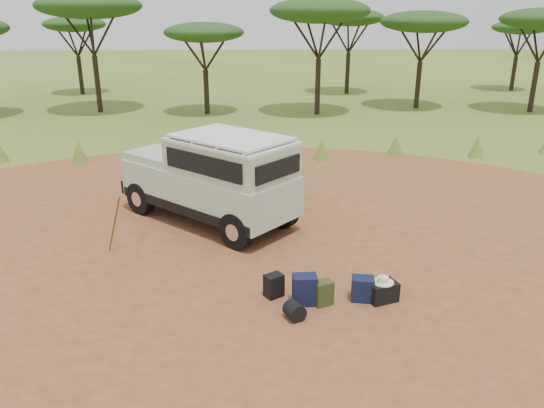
{
  "coord_description": "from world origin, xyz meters",
  "views": [
    {
      "loc": [
        0.27,
        -10.96,
        5.28
      ],
      "look_at": [
        0.79,
        0.78,
        1.0
      ],
      "focal_mm": 35.0,
      "sensor_mm": 36.0,
      "label": 1
    }
  ],
  "objects_px": {
    "backpack_navy": "(305,290)",
    "hard_case": "(382,291)",
    "safari_vehicle": "(213,179)",
    "duffel_navy": "(363,289)",
    "walking_staff": "(114,224)",
    "backpack_black": "(274,286)",
    "backpack_olive": "(323,293)"
  },
  "relations": [
    {
      "from": "duffel_navy",
      "to": "walking_staff",
      "type": "bearing_deg",
      "value": 165.16
    },
    {
      "from": "safari_vehicle",
      "to": "backpack_navy",
      "type": "relative_size",
      "value": 8.33
    },
    {
      "from": "safari_vehicle",
      "to": "backpack_navy",
      "type": "xyz_separation_m",
      "value": [
        1.98,
        -4.34,
        -0.87
      ]
    },
    {
      "from": "backpack_navy",
      "to": "hard_case",
      "type": "distance_m",
      "value": 1.51
    },
    {
      "from": "hard_case",
      "to": "walking_staff",
      "type": "bearing_deg",
      "value": 137.14
    },
    {
      "from": "backpack_navy",
      "to": "hard_case",
      "type": "xyz_separation_m",
      "value": [
        1.51,
        0.05,
        -0.1
      ]
    },
    {
      "from": "backpack_navy",
      "to": "duffel_navy",
      "type": "xyz_separation_m",
      "value": [
        1.13,
        0.09,
        -0.06
      ]
    },
    {
      "from": "walking_staff",
      "to": "backpack_olive",
      "type": "relative_size",
      "value": 3.04
    },
    {
      "from": "walking_staff",
      "to": "hard_case",
      "type": "height_order",
      "value": "walking_staff"
    },
    {
      "from": "safari_vehicle",
      "to": "backpack_navy",
      "type": "height_order",
      "value": "safari_vehicle"
    },
    {
      "from": "walking_staff",
      "to": "duffel_navy",
      "type": "bearing_deg",
      "value": -88.55
    },
    {
      "from": "walking_staff",
      "to": "duffel_navy",
      "type": "xyz_separation_m",
      "value": [
        5.26,
        -2.4,
        -0.47
      ]
    },
    {
      "from": "safari_vehicle",
      "to": "hard_case",
      "type": "xyz_separation_m",
      "value": [
        3.49,
        -4.29,
        -0.98
      ]
    },
    {
      "from": "backpack_navy",
      "to": "duffel_navy",
      "type": "distance_m",
      "value": 1.14
    },
    {
      "from": "backpack_navy",
      "to": "backpack_black",
      "type": "bearing_deg",
      "value": 150.42
    },
    {
      "from": "backpack_navy",
      "to": "duffel_navy",
      "type": "relative_size",
      "value": 1.24
    },
    {
      "from": "safari_vehicle",
      "to": "backpack_olive",
      "type": "xyz_separation_m",
      "value": [
        2.32,
        -4.38,
        -0.93
      ]
    },
    {
      "from": "hard_case",
      "to": "duffel_navy",
      "type": "bearing_deg",
      "value": 155.15
    },
    {
      "from": "safari_vehicle",
      "to": "walking_staff",
      "type": "xyz_separation_m",
      "value": [
        -2.14,
        -1.85,
        -0.46
      ]
    },
    {
      "from": "backpack_navy",
      "to": "hard_case",
      "type": "bearing_deg",
      "value": -0.22
    },
    {
      "from": "backpack_black",
      "to": "hard_case",
      "type": "height_order",
      "value": "backpack_black"
    },
    {
      "from": "backpack_black",
      "to": "backpack_olive",
      "type": "bearing_deg",
      "value": -53.39
    },
    {
      "from": "safari_vehicle",
      "to": "backpack_black",
      "type": "height_order",
      "value": "safari_vehicle"
    },
    {
      "from": "backpack_olive",
      "to": "backpack_black",
      "type": "bearing_deg",
      "value": 134.98
    },
    {
      "from": "backpack_black",
      "to": "duffel_navy",
      "type": "xyz_separation_m",
      "value": [
        1.71,
        -0.21,
        0.0
      ]
    },
    {
      "from": "backpack_black",
      "to": "duffel_navy",
      "type": "bearing_deg",
      "value": -39.88
    },
    {
      "from": "walking_staff",
      "to": "backpack_navy",
      "type": "xyz_separation_m",
      "value": [
        4.12,
        -2.49,
        -0.41
      ]
    },
    {
      "from": "walking_staff",
      "to": "backpack_olive",
      "type": "xyz_separation_m",
      "value": [
        4.47,
        -2.54,
        -0.46
      ]
    },
    {
      "from": "safari_vehicle",
      "to": "hard_case",
      "type": "distance_m",
      "value": 5.61
    },
    {
      "from": "safari_vehicle",
      "to": "backpack_olive",
      "type": "bearing_deg",
      "value": -19.75
    },
    {
      "from": "safari_vehicle",
      "to": "walking_staff",
      "type": "bearing_deg",
      "value": -96.91
    },
    {
      "from": "safari_vehicle",
      "to": "hard_case",
      "type": "bearing_deg",
      "value": -8.51
    }
  ]
}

